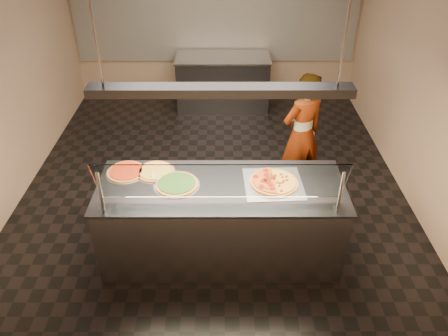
{
  "coord_description": "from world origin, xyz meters",
  "views": [
    {
      "loc": [
        0.13,
        -4.66,
        3.48
      ],
      "look_at": [
        0.13,
        -0.98,
        1.02
      ],
      "focal_mm": 35.0,
      "sensor_mm": 36.0,
      "label": 1
    }
  ],
  "objects_px": {
    "sneeze_guard": "(221,182)",
    "prep_table": "(223,82)",
    "pizza_tomato": "(126,171)",
    "pizza_spinach": "(177,184)",
    "heat_lamp_housing": "(221,90)",
    "pizza_spatula": "(157,178)",
    "perforated_tray": "(273,183)",
    "half_pizza_pepperoni": "(262,181)",
    "pizza_cheese": "(155,171)",
    "worker": "(302,134)",
    "serving_counter": "(221,222)",
    "half_pizza_sausage": "(285,182)"
  },
  "relations": [
    {
      "from": "perforated_tray",
      "to": "pizza_cheese",
      "type": "xyz_separation_m",
      "value": [
        -1.2,
        0.2,
        0.01
      ]
    },
    {
      "from": "half_pizza_pepperoni",
      "to": "prep_table",
      "type": "height_order",
      "value": "half_pizza_pepperoni"
    },
    {
      "from": "serving_counter",
      "to": "perforated_tray",
      "type": "distance_m",
      "value": 0.7
    },
    {
      "from": "pizza_tomato",
      "to": "pizza_spinach",
      "type": "bearing_deg",
      "value": -21.81
    },
    {
      "from": "heat_lamp_housing",
      "to": "pizza_tomato",
      "type": "bearing_deg",
      "value": 166.41
    },
    {
      "from": "half_pizza_pepperoni",
      "to": "half_pizza_sausage",
      "type": "height_order",
      "value": "half_pizza_pepperoni"
    },
    {
      "from": "serving_counter",
      "to": "pizza_tomato",
      "type": "relative_size",
      "value": 5.95
    },
    {
      "from": "sneeze_guard",
      "to": "half_pizza_pepperoni",
      "type": "xyz_separation_m",
      "value": [
        0.41,
        0.38,
        -0.26
      ]
    },
    {
      "from": "worker",
      "to": "pizza_spinach",
      "type": "bearing_deg",
      "value": 11.74
    },
    {
      "from": "half_pizza_sausage",
      "to": "worker",
      "type": "relative_size",
      "value": 0.3
    },
    {
      "from": "half_pizza_sausage",
      "to": "sneeze_guard",
      "type": "bearing_deg",
      "value": -149.23
    },
    {
      "from": "pizza_cheese",
      "to": "pizza_tomato",
      "type": "bearing_deg",
      "value": -179.52
    },
    {
      "from": "perforated_tray",
      "to": "pizza_spatula",
      "type": "distance_m",
      "value": 1.17
    },
    {
      "from": "prep_table",
      "to": "half_pizza_pepperoni",
      "type": "bearing_deg",
      "value": -83.92
    },
    {
      "from": "serving_counter",
      "to": "half_pizza_pepperoni",
      "type": "xyz_separation_m",
      "value": [
        0.41,
        0.04,
        0.5
      ]
    },
    {
      "from": "heat_lamp_housing",
      "to": "pizza_spatula",
      "type": "bearing_deg",
      "value": 170.99
    },
    {
      "from": "sneeze_guard",
      "to": "worker",
      "type": "height_order",
      "value": "worker"
    },
    {
      "from": "serving_counter",
      "to": "half_pizza_sausage",
      "type": "distance_m",
      "value": 0.81
    },
    {
      "from": "half_pizza_pepperoni",
      "to": "pizza_spatula",
      "type": "height_order",
      "value": "half_pizza_pepperoni"
    },
    {
      "from": "perforated_tray",
      "to": "prep_table",
      "type": "distance_m",
      "value": 3.75
    },
    {
      "from": "serving_counter",
      "to": "prep_table",
      "type": "xyz_separation_m",
      "value": [
        0.02,
        3.72,
        0.0
      ]
    },
    {
      "from": "worker",
      "to": "heat_lamp_housing",
      "type": "xyz_separation_m",
      "value": [
        -1.0,
        -1.26,
        1.15
      ]
    },
    {
      "from": "prep_table",
      "to": "worker",
      "type": "bearing_deg",
      "value": -68.17
    },
    {
      "from": "perforated_tray",
      "to": "pizza_spinach",
      "type": "xyz_separation_m",
      "value": [
        -0.96,
        -0.02,
        0.01
      ]
    },
    {
      "from": "serving_counter",
      "to": "half_pizza_sausage",
      "type": "relative_size",
      "value": 5.07
    },
    {
      "from": "pizza_spinach",
      "to": "pizza_tomato",
      "type": "height_order",
      "value": "pizza_spinach"
    },
    {
      "from": "half_pizza_sausage",
      "to": "prep_table",
      "type": "distance_m",
      "value": 3.77
    },
    {
      "from": "sneeze_guard",
      "to": "heat_lamp_housing",
      "type": "distance_m",
      "value": 0.8
    },
    {
      "from": "pizza_spatula",
      "to": "prep_table",
      "type": "distance_m",
      "value": 3.71
    },
    {
      "from": "pizza_spinach",
      "to": "heat_lamp_housing",
      "type": "relative_size",
      "value": 0.2
    },
    {
      "from": "sneeze_guard",
      "to": "worker",
      "type": "xyz_separation_m",
      "value": [
        1.0,
        1.6,
        -0.42
      ]
    },
    {
      "from": "pizza_spinach",
      "to": "pizza_spatula",
      "type": "xyz_separation_m",
      "value": [
        -0.21,
        0.08,
        0.01
      ]
    },
    {
      "from": "half_pizza_sausage",
      "to": "pizza_tomato",
      "type": "bearing_deg",
      "value": 172.94
    },
    {
      "from": "serving_counter",
      "to": "pizza_spinach",
      "type": "bearing_deg",
      "value": 177.36
    },
    {
      "from": "pizza_cheese",
      "to": "pizza_tomato",
      "type": "distance_m",
      "value": 0.3
    },
    {
      "from": "sneeze_guard",
      "to": "perforated_tray",
      "type": "height_order",
      "value": "sneeze_guard"
    },
    {
      "from": "heat_lamp_housing",
      "to": "worker",
      "type": "bearing_deg",
      "value": 51.54
    },
    {
      "from": "half_pizza_sausage",
      "to": "worker",
      "type": "xyz_separation_m",
      "value": [
        0.36,
        1.22,
        -0.15
      ]
    },
    {
      "from": "pizza_tomato",
      "to": "prep_table",
      "type": "xyz_separation_m",
      "value": [
        1.0,
        3.48,
        -0.48
      ]
    },
    {
      "from": "pizza_spinach",
      "to": "pizza_cheese",
      "type": "distance_m",
      "value": 0.33
    },
    {
      "from": "worker",
      "to": "sneeze_guard",
      "type": "bearing_deg",
      "value": 29.04
    },
    {
      "from": "sneeze_guard",
      "to": "half_pizza_sausage",
      "type": "xyz_separation_m",
      "value": [
        0.64,
        0.38,
        -0.27
      ]
    },
    {
      "from": "pizza_cheese",
      "to": "prep_table",
      "type": "xyz_separation_m",
      "value": [
        0.7,
        3.48,
        -0.48
      ]
    },
    {
      "from": "sneeze_guard",
      "to": "serving_counter",
      "type": "bearing_deg",
      "value": 90.0
    },
    {
      "from": "serving_counter",
      "to": "pizza_cheese",
      "type": "height_order",
      "value": "pizza_cheese"
    },
    {
      "from": "sneeze_guard",
      "to": "pizza_spatula",
      "type": "relative_size",
      "value": 9.61
    },
    {
      "from": "pizza_spatula",
      "to": "heat_lamp_housing",
      "type": "distance_m",
      "value": 1.19
    },
    {
      "from": "sneeze_guard",
      "to": "prep_table",
      "type": "height_order",
      "value": "sneeze_guard"
    },
    {
      "from": "perforated_tray",
      "to": "pizza_tomato",
      "type": "bearing_deg",
      "value": 172.39
    },
    {
      "from": "half_pizza_sausage",
      "to": "pizza_spatula",
      "type": "height_order",
      "value": "half_pizza_sausage"
    }
  ]
}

